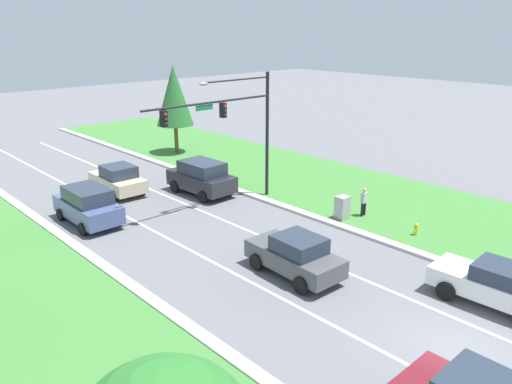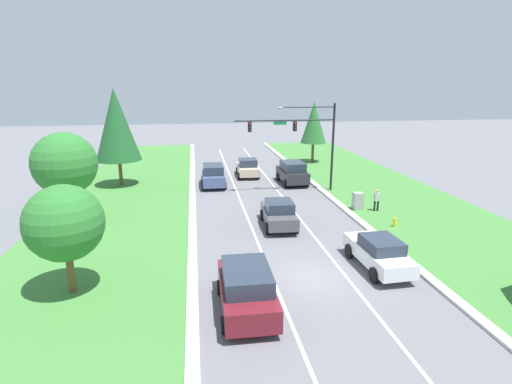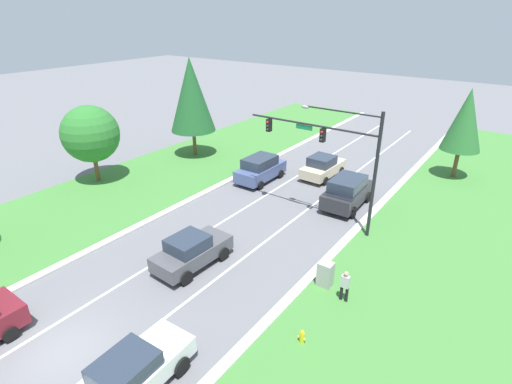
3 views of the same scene
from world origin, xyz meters
name	(u,v)px [view 3 (image 3 of 3)]	position (x,y,z in m)	size (l,w,h in m)	color
ground_plane	(64,353)	(0.00, 0.00, 0.00)	(160.00, 160.00, 0.00)	slate
lane_stripe_inner_left	(40,333)	(-1.80, 0.00, 0.00)	(0.14, 81.00, 0.01)	white
lane_stripe_inner_right	(90,375)	(1.80, 0.00, 0.00)	(0.14, 81.00, 0.01)	white
traffic_signal_mast	(335,148)	(3.92, 15.66, 5.10)	(8.57, 0.41, 7.58)	black
graphite_sedan	(191,251)	(0.00, 7.35, 0.91)	(2.25, 4.46, 1.81)	#4C4C51
white_sedan	(131,374)	(3.72, 0.51, 0.88)	(2.15, 4.71, 1.70)	white
slate_blue_suv	(260,169)	(-3.71, 18.92, 1.02)	(2.21, 4.53, 2.00)	#475684
champagne_sedan	(323,167)	(-0.05, 22.46, 0.90)	(2.26, 4.42, 1.82)	beige
charcoal_suv	(347,192)	(3.71, 18.73, 1.09)	(2.42, 4.62, 2.11)	#28282D
utility_cabinet	(325,275)	(6.52, 9.89, 0.68)	(0.70, 0.60, 1.36)	#9E9E99
pedestrian	(345,285)	(7.76, 9.37, 0.94)	(0.40, 0.24, 1.69)	black
fire_hydrant	(302,337)	(7.47, 5.98, 0.34)	(0.34, 0.20, 0.70)	gold
conifer_near_right_tree	(465,120)	(8.63, 28.64, 4.74)	(2.98, 2.98, 7.15)	brown
oak_near_left_tree	(90,134)	(-14.10, 11.34, 3.87)	(4.31, 4.31, 6.03)	brown
conifer_mid_left_tree	(191,95)	(-12.14, 20.34, 5.60)	(4.00, 4.00, 8.80)	brown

